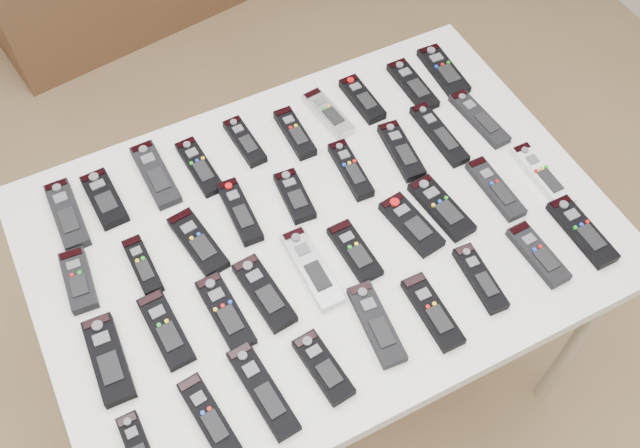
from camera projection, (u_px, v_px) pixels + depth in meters
name	position (u px, v px, depth m)	size (l,w,h in m)	color
ground	(308.00, 349.00, 2.26)	(4.00, 4.00, 0.00)	olive
table	(320.00, 243.00, 1.62)	(1.25, 0.88, 0.78)	white
remote_0	(67.00, 215.00, 1.58)	(0.06, 0.19, 0.02)	black
remote_1	(104.00, 199.00, 1.61)	(0.06, 0.16, 0.02)	black
remote_2	(155.00, 174.00, 1.65)	(0.06, 0.19, 0.02)	black
remote_3	(199.00, 167.00, 1.66)	(0.05, 0.17, 0.02)	black
remote_4	(245.00, 142.00, 1.70)	(0.04, 0.15, 0.02)	black
remote_5	(295.00, 133.00, 1.72)	(0.05, 0.16, 0.02)	black
remote_6	(328.00, 114.00, 1.75)	(0.05, 0.16, 0.02)	#B7B7BC
remote_7	(362.00, 99.00, 1.78)	(0.05, 0.15, 0.02)	black
remote_8	(413.00, 85.00, 1.81)	(0.05, 0.18, 0.02)	black
remote_9	(443.00, 71.00, 1.84)	(0.06, 0.18, 0.02)	black
remote_10	(79.00, 280.00, 1.49)	(0.05, 0.15, 0.02)	black
remote_11	(143.00, 266.00, 1.51)	(0.04, 0.15, 0.02)	black
remote_12	(198.00, 242.00, 1.54)	(0.06, 0.18, 0.02)	black
remote_13	(240.00, 212.00, 1.59)	(0.05, 0.17, 0.02)	black
remote_14	(295.00, 196.00, 1.61)	(0.05, 0.14, 0.02)	black
remote_15	(351.00, 170.00, 1.65)	(0.04, 0.17, 0.02)	black
remote_16	(401.00, 151.00, 1.69)	(0.05, 0.17, 0.02)	black
remote_17	(439.00, 134.00, 1.72)	(0.05, 0.20, 0.02)	black
remote_18	(479.00, 119.00, 1.75)	(0.05, 0.19, 0.02)	black
remote_19	(108.00, 359.00, 1.39)	(0.06, 0.19, 0.02)	black
remote_20	(166.00, 329.00, 1.43)	(0.06, 0.17, 0.02)	black
remote_21	(225.00, 312.00, 1.45)	(0.06, 0.18, 0.02)	black
remote_22	(264.00, 293.00, 1.47)	(0.06, 0.18, 0.02)	black
remote_23	(312.00, 268.00, 1.51)	(0.05, 0.20, 0.02)	#B7B7BC
remote_24	(355.00, 251.00, 1.53)	(0.06, 0.15, 0.02)	black
remote_25	(411.00, 224.00, 1.57)	(0.06, 0.16, 0.02)	black
remote_26	(441.00, 208.00, 1.60)	(0.06, 0.18, 0.02)	black
remote_27	(495.00, 189.00, 1.63)	(0.05, 0.18, 0.02)	black
remote_28	(542.00, 175.00, 1.65)	(0.05, 0.19, 0.02)	silver
remote_30	(209.00, 417.00, 1.33)	(0.05, 0.17, 0.02)	black
remote_31	(263.00, 390.00, 1.36)	(0.05, 0.20, 0.02)	black
remote_32	(323.00, 367.00, 1.38)	(0.05, 0.15, 0.02)	black
remote_33	(376.00, 324.00, 1.43)	(0.05, 0.19, 0.02)	black
remote_34	(432.00, 312.00, 1.45)	(0.05, 0.17, 0.02)	black
remote_35	(480.00, 278.00, 1.49)	(0.04, 0.16, 0.02)	black
remote_36	(538.00, 254.00, 1.53)	(0.05, 0.16, 0.02)	black
remote_37	(582.00, 231.00, 1.56)	(0.05, 0.18, 0.02)	black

